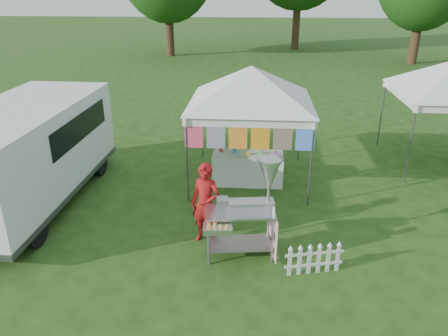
{
  "coord_description": "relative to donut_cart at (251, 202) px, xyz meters",
  "views": [
    {
      "loc": [
        0.13,
        -7.19,
        4.88
      ],
      "look_at": [
        -0.53,
        1.6,
        1.1
      ],
      "focal_mm": 35.0,
      "sensor_mm": 36.0,
      "label": 1
    }
  ],
  "objects": [
    {
      "name": "vendor",
      "position": [
        -0.9,
        0.46,
        -0.32
      ],
      "size": [
        0.71,
        0.59,
        1.68
      ],
      "primitive_type": "imported",
      "rotation": [
        0.0,
        0.0,
        -0.34
      ],
      "color": "maroon",
      "rests_on": "ground"
    },
    {
      "name": "display_table",
      "position": [
        -0.13,
        3.3,
        -0.75
      ],
      "size": [
        1.8,
        0.7,
        0.81
      ],
      "primitive_type": "cube",
      "color": "white",
      "rests_on": "ground"
    },
    {
      "name": "canopy_main",
      "position": [
        -0.1,
        3.57,
        1.83
      ],
      "size": [
        4.24,
        4.24,
        3.45
      ],
      "color": "#59595E",
      "rests_on": "ground"
    },
    {
      "name": "cargo_van",
      "position": [
        -5.2,
        1.95,
        0.09
      ],
      "size": [
        2.36,
        5.63,
        2.32
      ],
      "rotation": [
        0.0,
        0.0,
        -0.02
      ],
      "color": "white",
      "rests_on": "ground"
    },
    {
      "name": "donut_cart",
      "position": [
        0.0,
        0.0,
        0.0
      ],
      "size": [
        1.42,
        1.12,
        1.97
      ],
      "rotation": [
        0.0,
        0.0,
        0.13
      ],
      "color": "gray",
      "rests_on": "ground"
    },
    {
      "name": "picket_fence",
      "position": [
        1.16,
        -0.48,
        -0.87
      ],
      "size": [
        1.06,
        0.27,
        0.56
      ],
      "rotation": [
        0.0,
        0.0,
        0.23
      ],
      "color": "white",
      "rests_on": "ground"
    },
    {
      "name": "ground",
      "position": [
        -0.1,
        0.07,
        -1.16
      ],
      "size": [
        120.0,
        120.0,
        0.0
      ],
      "primitive_type": "plane",
      "color": "#204012",
      "rests_on": "ground"
    }
  ]
}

